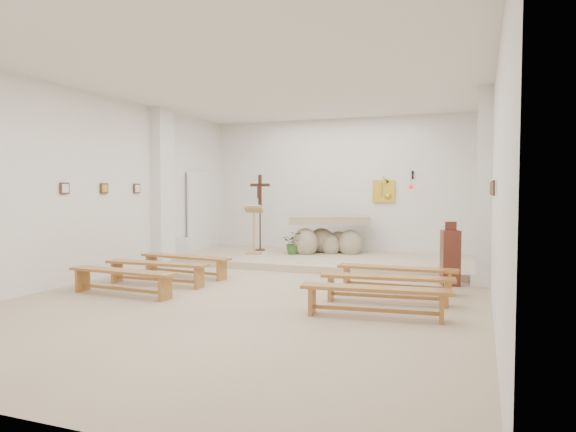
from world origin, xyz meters
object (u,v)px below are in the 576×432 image
at_px(bench_right_front, 397,273).
at_px(bench_right_second, 387,283).
at_px(donation_pedestal, 450,257).
at_px(lectern, 254,230).
at_px(crucifix_stand, 260,207).
at_px(bench_right_third, 375,295).
at_px(altar, 328,237).
at_px(bench_left_front, 185,261).
at_px(bench_left_third, 122,276).
at_px(bench_left_second, 157,268).

height_order(bench_right_front, bench_right_second, same).
xyz_separation_m(donation_pedestal, bench_right_front, (-0.79, -0.91, -0.19)).
bearing_deg(bench_right_front, lectern, 144.55).
distance_m(crucifix_stand, bench_right_third, 6.60).
xyz_separation_m(altar, bench_right_third, (2.19, -5.28, -0.22)).
distance_m(altar, bench_left_front, 3.90).
bearing_deg(bench_right_second, crucifix_stand, 126.79).
relative_size(altar, bench_left_third, 1.04).
xyz_separation_m(bench_left_third, bench_right_third, (4.07, 0.00, 0.00)).
xyz_separation_m(altar, donation_pedestal, (2.99, -2.50, -0.03)).
relative_size(altar, bench_right_second, 1.04).
relative_size(donation_pedestal, bench_right_third, 0.57).
bearing_deg(donation_pedestal, bench_left_front, 174.76).
distance_m(donation_pedestal, bench_left_front, 4.95).
bearing_deg(bench_right_front, bench_left_front, 179.15).
relative_size(lectern, donation_pedestal, 1.04).
distance_m(bench_left_second, bench_left_third, 0.94).
bearing_deg(bench_left_third, bench_left_front, 93.53).
bearing_deg(bench_right_front, altar, 121.92).
height_order(bench_right_front, bench_left_third, same).
bearing_deg(bench_right_front, bench_left_second, -167.89).
bearing_deg(altar, crucifix_stand, 162.70).
bearing_deg(bench_left_second, lectern, 84.23).
distance_m(bench_right_front, bench_right_third, 1.87).
bearing_deg(bench_left_front, bench_right_front, 5.81).
height_order(bench_left_front, bench_left_third, same).
bearing_deg(bench_right_second, bench_left_front, 161.01).
bearing_deg(crucifix_stand, lectern, -66.27).
bearing_deg(bench_right_third, bench_left_front, 149.44).
xyz_separation_m(lectern, donation_pedestal, (4.60, -1.71, -0.23)).
relative_size(altar, crucifix_stand, 1.07).
height_order(bench_left_front, bench_right_third, same).
height_order(bench_left_front, bench_left_second, same).
xyz_separation_m(lectern, crucifix_stand, (-0.15, 0.70, 0.52)).
relative_size(lectern, bench_left_second, 0.60).
relative_size(lectern, bench_right_second, 0.60).
relative_size(bench_right_second, bench_left_third, 1.00).
bearing_deg(altar, bench_right_second, -83.15).
relative_size(bench_right_front, bench_right_third, 0.99).
relative_size(crucifix_stand, bench_left_third, 0.97).
distance_m(crucifix_stand, bench_left_third, 5.29).
xyz_separation_m(crucifix_stand, bench_left_third, (-0.12, -5.20, -0.95)).
xyz_separation_m(donation_pedestal, bench_right_third, (-0.79, -2.78, -0.19)).
relative_size(bench_left_third, bench_right_third, 1.00).
relative_size(bench_left_front, bench_left_third, 1.00).
height_order(bench_right_second, bench_right_third, same).
relative_size(crucifix_stand, bench_right_front, 0.98).
bearing_deg(lectern, bench_right_third, -66.37).
bearing_deg(crucifix_stand, bench_left_third, -79.44).
height_order(altar, crucifix_stand, crucifix_stand).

